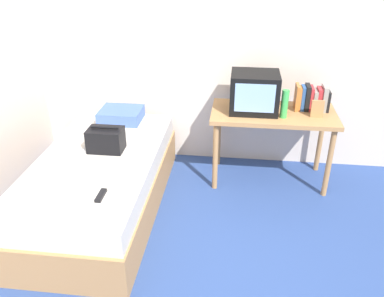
{
  "coord_description": "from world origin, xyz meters",
  "views": [
    {
      "loc": [
        0.14,
        -1.95,
        2.13
      ],
      "look_at": [
        -0.22,
        1.05,
        0.56
      ],
      "focal_mm": 37.05,
      "sensor_mm": 36.0,
      "label": 1
    }
  ],
  "objects_px": {
    "bed": "(101,183)",
    "picture_frame": "(317,109)",
    "remote_dark": "(101,195)",
    "handbag": "(106,140)",
    "magazine": "(65,176)",
    "water_bottle": "(285,104)",
    "book_row": "(312,98)",
    "tv": "(254,92)",
    "desk": "(273,121)",
    "remote_silver": "(87,148)",
    "pillow": "(121,115)"
  },
  "relations": [
    {
      "from": "picture_frame",
      "to": "handbag",
      "type": "relative_size",
      "value": 0.53
    },
    {
      "from": "handbag",
      "to": "magazine",
      "type": "xyz_separation_m",
      "value": [
        -0.18,
        -0.47,
        -0.1
      ]
    },
    {
      "from": "picture_frame",
      "to": "remote_dark",
      "type": "distance_m",
      "value": 2.05
    },
    {
      "from": "bed",
      "to": "handbag",
      "type": "relative_size",
      "value": 6.67
    },
    {
      "from": "bed",
      "to": "picture_frame",
      "type": "bearing_deg",
      "value": 18.08
    },
    {
      "from": "desk",
      "to": "remote_silver",
      "type": "relative_size",
      "value": 8.06
    },
    {
      "from": "water_bottle",
      "to": "desk",
      "type": "bearing_deg",
      "value": 120.93
    },
    {
      "from": "pillow",
      "to": "book_row",
      "type": "bearing_deg",
      "value": 0.5
    },
    {
      "from": "bed",
      "to": "water_bottle",
      "type": "relative_size",
      "value": 7.74
    },
    {
      "from": "remote_dark",
      "to": "remote_silver",
      "type": "bearing_deg",
      "value": 117.32
    },
    {
      "from": "handbag",
      "to": "remote_dark",
      "type": "distance_m",
      "value": 0.73
    },
    {
      "from": "picture_frame",
      "to": "book_row",
      "type": "bearing_deg",
      "value": 98.17
    },
    {
      "from": "book_row",
      "to": "remote_dark",
      "type": "bearing_deg",
      "value": -139.84
    },
    {
      "from": "tv",
      "to": "book_row",
      "type": "xyz_separation_m",
      "value": [
        0.54,
        0.09,
        -0.07
      ]
    },
    {
      "from": "desk",
      "to": "water_bottle",
      "type": "xyz_separation_m",
      "value": [
        0.08,
        -0.13,
        0.22
      ]
    },
    {
      "from": "tv",
      "to": "handbag",
      "type": "distance_m",
      "value": 1.41
    },
    {
      "from": "remote_dark",
      "to": "tv",
      "type": "bearing_deg",
      "value": 49.87
    },
    {
      "from": "tv",
      "to": "remote_dark",
      "type": "xyz_separation_m",
      "value": [
        -1.08,
        -1.28,
        -0.37
      ]
    },
    {
      "from": "bed",
      "to": "remote_dark",
      "type": "height_order",
      "value": "remote_dark"
    },
    {
      "from": "picture_frame",
      "to": "magazine",
      "type": "relative_size",
      "value": 0.55
    },
    {
      "from": "remote_dark",
      "to": "magazine",
      "type": "bearing_deg",
      "value": 147.31
    },
    {
      "from": "picture_frame",
      "to": "remote_silver",
      "type": "relative_size",
      "value": 1.1
    },
    {
      "from": "desk",
      "to": "remote_dark",
      "type": "xyz_separation_m",
      "value": [
        -1.27,
        -1.27,
        -0.1
      ]
    },
    {
      "from": "water_bottle",
      "to": "remote_dark",
      "type": "height_order",
      "value": "water_bottle"
    },
    {
      "from": "pillow",
      "to": "magazine",
      "type": "bearing_deg",
      "value": -96.64
    },
    {
      "from": "desk",
      "to": "handbag",
      "type": "distance_m",
      "value": 1.56
    },
    {
      "from": "tv",
      "to": "water_bottle",
      "type": "xyz_separation_m",
      "value": [
        0.27,
        -0.14,
        -0.05
      ]
    },
    {
      "from": "water_bottle",
      "to": "picture_frame",
      "type": "relative_size",
      "value": 1.63
    },
    {
      "from": "handbag",
      "to": "book_row",
      "type": "bearing_deg",
      "value": 20.32
    },
    {
      "from": "tv",
      "to": "magazine",
      "type": "xyz_separation_m",
      "value": [
        -1.44,
        -1.04,
        -0.38
      ]
    },
    {
      "from": "desk",
      "to": "tv",
      "type": "bearing_deg",
      "value": 176.45
    },
    {
      "from": "picture_frame",
      "to": "remote_dark",
      "type": "height_order",
      "value": "picture_frame"
    },
    {
      "from": "bed",
      "to": "picture_frame",
      "type": "relative_size",
      "value": 12.59
    },
    {
      "from": "remote_dark",
      "to": "book_row",
      "type": "bearing_deg",
      "value": 40.16
    },
    {
      "from": "tv",
      "to": "desk",
      "type": "bearing_deg",
      "value": -3.55
    },
    {
      "from": "picture_frame",
      "to": "remote_silver",
      "type": "height_order",
      "value": "picture_frame"
    },
    {
      "from": "picture_frame",
      "to": "bed",
      "type": "bearing_deg",
      "value": -161.92
    },
    {
      "from": "bed",
      "to": "magazine",
      "type": "height_order",
      "value": "magazine"
    },
    {
      "from": "water_bottle",
      "to": "book_row",
      "type": "relative_size",
      "value": 0.83
    },
    {
      "from": "tv",
      "to": "remote_silver",
      "type": "xyz_separation_m",
      "value": [
        -1.43,
        -0.59,
        -0.37
      ]
    },
    {
      "from": "desk",
      "to": "picture_frame",
      "type": "height_order",
      "value": "picture_frame"
    },
    {
      "from": "handbag",
      "to": "remote_dark",
      "type": "xyz_separation_m",
      "value": [
        0.18,
        -0.7,
        -0.09
      ]
    },
    {
      "from": "handbag",
      "to": "remote_dark",
      "type": "relative_size",
      "value": 1.92
    },
    {
      "from": "magazine",
      "to": "remote_dark",
      "type": "height_order",
      "value": "remote_dark"
    },
    {
      "from": "water_bottle",
      "to": "magazine",
      "type": "height_order",
      "value": "water_bottle"
    },
    {
      "from": "tv",
      "to": "pillow",
      "type": "bearing_deg",
      "value": 176.88
    },
    {
      "from": "tv",
      "to": "magazine",
      "type": "relative_size",
      "value": 1.52
    },
    {
      "from": "desk",
      "to": "water_bottle",
      "type": "bearing_deg",
      "value": -59.07
    },
    {
      "from": "water_bottle",
      "to": "remote_silver",
      "type": "distance_m",
      "value": 1.79
    },
    {
      "from": "desk",
      "to": "handbag",
      "type": "xyz_separation_m",
      "value": [
        -1.45,
        -0.57,
        -0.01
      ]
    }
  ]
}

